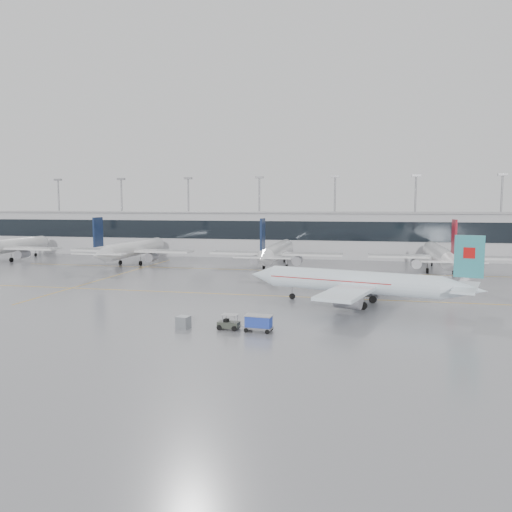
% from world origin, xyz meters
% --- Properties ---
extents(ground, '(320.00, 320.00, 0.00)m').
position_xyz_m(ground, '(0.00, 0.00, 0.00)').
color(ground, gray).
rests_on(ground, ground).
extents(taxi_line_main, '(120.00, 0.25, 0.01)m').
position_xyz_m(taxi_line_main, '(0.00, 0.00, 0.01)').
color(taxi_line_main, '#EAA412').
rests_on(taxi_line_main, ground).
extents(taxi_line_north, '(120.00, 0.25, 0.01)m').
position_xyz_m(taxi_line_north, '(0.00, 30.00, 0.01)').
color(taxi_line_north, '#EAA412').
rests_on(taxi_line_north, ground).
extents(taxi_line_cross, '(0.25, 60.00, 0.01)m').
position_xyz_m(taxi_line_cross, '(-30.00, 15.00, 0.01)').
color(taxi_line_cross, '#EAA412').
rests_on(taxi_line_cross, ground).
extents(terminal, '(180.00, 15.00, 12.00)m').
position_xyz_m(terminal, '(0.00, 62.00, 6.00)').
color(terminal, '#AAAAAE').
rests_on(terminal, ground).
extents(terminal_glass, '(180.00, 0.20, 5.00)m').
position_xyz_m(terminal_glass, '(0.00, 54.45, 7.50)').
color(terminal_glass, black).
rests_on(terminal_glass, ground).
extents(terminal_roof, '(182.00, 16.00, 0.40)m').
position_xyz_m(terminal_roof, '(0.00, 62.00, 12.20)').
color(terminal_roof, gray).
rests_on(terminal_roof, ground).
extents(light_masts, '(156.40, 1.00, 22.60)m').
position_xyz_m(light_masts, '(0.00, 68.00, 13.34)').
color(light_masts, gray).
rests_on(light_masts, ground).
extents(air_canada_jet, '(33.60, 26.79, 10.44)m').
position_xyz_m(air_canada_jet, '(18.79, -4.96, 3.28)').
color(air_canada_jet, white).
rests_on(air_canada_jet, ground).
extents(parked_jet_a, '(29.64, 36.96, 11.72)m').
position_xyz_m(parked_jet_a, '(-70.00, 33.69, 3.71)').
color(parked_jet_a, silver).
rests_on(parked_jet_a, ground).
extents(parked_jet_b, '(29.64, 36.96, 11.72)m').
position_xyz_m(parked_jet_b, '(-35.00, 33.69, 3.71)').
color(parked_jet_b, silver).
rests_on(parked_jet_b, ground).
extents(parked_jet_c, '(29.64, 36.96, 11.72)m').
position_xyz_m(parked_jet_c, '(-0.00, 33.69, 3.71)').
color(parked_jet_c, silver).
rests_on(parked_jet_c, ground).
extents(parked_jet_d, '(29.64, 36.96, 11.72)m').
position_xyz_m(parked_jet_d, '(35.00, 33.69, 3.71)').
color(parked_jet_d, silver).
rests_on(parked_jet_d, ground).
extents(baggage_tug, '(3.70, 1.72, 1.77)m').
position_xyz_m(baggage_tug, '(4.07, -22.05, 0.63)').
color(baggage_tug, '#333830').
rests_on(baggage_tug, ground).
extents(baggage_cart, '(3.23, 1.98, 1.91)m').
position_xyz_m(baggage_cart, '(7.66, -22.34, 1.12)').
color(baggage_cart, gray).
rests_on(baggage_cart, ground).
extents(gse_unit, '(1.64, 1.56, 1.42)m').
position_xyz_m(gse_unit, '(-1.22, -22.68, 0.71)').
color(gse_unit, slate).
rests_on(gse_unit, ground).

